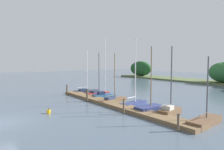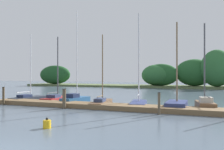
{
  "view_description": "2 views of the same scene",
  "coord_description": "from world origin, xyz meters",
  "px_view_note": "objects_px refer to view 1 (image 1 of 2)",
  "views": [
    {
      "loc": [
        18.03,
        -2.1,
        5.02
      ],
      "look_at": [
        -3.39,
        13.87,
        3.17
      ],
      "focal_mm": 31.98,
      "sensor_mm": 36.0,
      "label": 1
    },
    {
      "loc": [
        6.0,
        -4.7,
        2.52
      ],
      "look_at": [
        -0.59,
        12.76,
        2.56
      ],
      "focal_mm": 36.22,
      "sensor_mm": 36.0,
      "label": 2
    }
  ],
  "objects_px": {
    "mooring_piling_1": "(87,96)",
    "mooring_piling_3": "(178,123)",
    "sailboat_3": "(114,99)",
    "sailboat_5": "(150,108)",
    "sailboat_0": "(86,91)",
    "channel_buoy_0": "(49,112)",
    "mooring_piling_2": "(124,106)",
    "mooring_piling_0": "(67,90)",
    "sailboat_6": "(170,110)",
    "sailboat_7": "(206,121)",
    "sailboat_1": "(98,93)",
    "sailboat_4": "(135,102)",
    "sailboat_2": "(104,95)"
  },
  "relations": [
    {
      "from": "mooring_piling_0",
      "to": "sailboat_0",
      "type": "bearing_deg",
      "value": 93.29
    },
    {
      "from": "mooring_piling_1",
      "to": "sailboat_6",
      "type": "bearing_deg",
      "value": 17.53
    },
    {
      "from": "sailboat_4",
      "to": "sailboat_7",
      "type": "distance_m",
      "value": 8.55
    },
    {
      "from": "sailboat_5",
      "to": "mooring_piling_3",
      "type": "bearing_deg",
      "value": -116.25
    },
    {
      "from": "sailboat_5",
      "to": "sailboat_6",
      "type": "bearing_deg",
      "value": -72.44
    },
    {
      "from": "sailboat_0",
      "to": "sailboat_6",
      "type": "bearing_deg",
      "value": -82.47
    },
    {
      "from": "mooring_piling_1",
      "to": "mooring_piling_2",
      "type": "xyz_separation_m",
      "value": [
        7.18,
        -0.13,
        -0.04
      ]
    },
    {
      "from": "sailboat_4",
      "to": "mooring_piling_1",
      "type": "xyz_separation_m",
      "value": [
        -4.97,
        -3.36,
        0.36
      ]
    },
    {
      "from": "mooring_piling_0",
      "to": "mooring_piling_2",
      "type": "height_order",
      "value": "mooring_piling_0"
    },
    {
      "from": "mooring_piling_0",
      "to": "channel_buoy_0",
      "type": "bearing_deg",
      "value": -33.37
    },
    {
      "from": "sailboat_6",
      "to": "mooring_piling_2",
      "type": "height_order",
      "value": "sailboat_6"
    },
    {
      "from": "sailboat_2",
      "to": "sailboat_0",
      "type": "bearing_deg",
      "value": 97.32
    },
    {
      "from": "mooring_piling_2",
      "to": "sailboat_3",
      "type": "bearing_deg",
      "value": 152.38
    },
    {
      "from": "sailboat_2",
      "to": "sailboat_5",
      "type": "distance_m",
      "value": 8.79
    },
    {
      "from": "sailboat_6",
      "to": "mooring_piling_1",
      "type": "distance_m",
      "value": 10.5
    },
    {
      "from": "sailboat_4",
      "to": "sailboat_7",
      "type": "xyz_separation_m",
      "value": [
        8.54,
        -0.31,
        -0.08
      ]
    },
    {
      "from": "sailboat_0",
      "to": "sailboat_5",
      "type": "height_order",
      "value": "sailboat_0"
    },
    {
      "from": "mooring_piling_0",
      "to": "mooring_piling_1",
      "type": "bearing_deg",
      "value": -0.0
    },
    {
      "from": "sailboat_1",
      "to": "mooring_piling_1",
      "type": "relative_size",
      "value": 4.13
    },
    {
      "from": "mooring_piling_1",
      "to": "mooring_piling_3",
      "type": "relative_size",
      "value": 1.2
    },
    {
      "from": "sailboat_3",
      "to": "mooring_piling_1",
      "type": "relative_size",
      "value": 3.94
    },
    {
      "from": "sailboat_0",
      "to": "channel_buoy_0",
      "type": "relative_size",
      "value": 13.0
    },
    {
      "from": "sailboat_0",
      "to": "mooring_piling_1",
      "type": "height_order",
      "value": "sailboat_0"
    },
    {
      "from": "sailboat_2",
      "to": "mooring_piling_1",
      "type": "xyz_separation_m",
      "value": [
        0.72,
        -3.06,
        0.34
      ]
    },
    {
      "from": "sailboat_2",
      "to": "channel_buoy_0",
      "type": "relative_size",
      "value": 16.37
    },
    {
      "from": "sailboat_7",
      "to": "mooring_piling_1",
      "type": "xyz_separation_m",
      "value": [
        -13.52,
        -3.05,
        0.44
      ]
    },
    {
      "from": "sailboat_7",
      "to": "sailboat_5",
      "type": "bearing_deg",
      "value": 90.38
    },
    {
      "from": "sailboat_4",
      "to": "sailboat_6",
      "type": "distance_m",
      "value": 5.04
    },
    {
      "from": "mooring_piling_0",
      "to": "mooring_piling_1",
      "type": "relative_size",
      "value": 1.02
    },
    {
      "from": "mooring_piling_2",
      "to": "mooring_piling_3",
      "type": "distance_m",
      "value": 5.97
    },
    {
      "from": "sailboat_0",
      "to": "sailboat_3",
      "type": "relative_size",
      "value": 1.11
    },
    {
      "from": "sailboat_3",
      "to": "channel_buoy_0",
      "type": "xyz_separation_m",
      "value": [
        0.75,
        -8.38,
        -0.12
      ]
    },
    {
      "from": "sailboat_0",
      "to": "channel_buoy_0",
      "type": "bearing_deg",
      "value": -127.26
    },
    {
      "from": "sailboat_5",
      "to": "sailboat_6",
      "type": "height_order",
      "value": "sailboat_5"
    },
    {
      "from": "mooring_piling_1",
      "to": "channel_buoy_0",
      "type": "bearing_deg",
      "value": -64.52
    },
    {
      "from": "mooring_piling_2",
      "to": "sailboat_2",
      "type": "bearing_deg",
      "value": 158.03
    },
    {
      "from": "mooring_piling_1",
      "to": "mooring_piling_3",
      "type": "xyz_separation_m",
      "value": [
        13.15,
        -0.06,
        -0.13
      ]
    },
    {
      "from": "sailboat_1",
      "to": "mooring_piling_1",
      "type": "bearing_deg",
      "value": -140.37
    },
    {
      "from": "sailboat_4",
      "to": "sailboat_7",
      "type": "bearing_deg",
      "value": -101.52
    },
    {
      "from": "sailboat_4",
      "to": "sailboat_5",
      "type": "bearing_deg",
      "value": -113.4
    },
    {
      "from": "sailboat_4",
      "to": "mooring_piling_2",
      "type": "distance_m",
      "value": 4.14
    },
    {
      "from": "sailboat_3",
      "to": "channel_buoy_0",
      "type": "bearing_deg",
      "value": 176.53
    },
    {
      "from": "sailboat_0",
      "to": "mooring_piling_0",
      "type": "height_order",
      "value": "sailboat_0"
    },
    {
      "from": "sailboat_3",
      "to": "sailboat_5",
      "type": "bearing_deg",
      "value": -98.38
    },
    {
      "from": "sailboat_3",
      "to": "sailboat_5",
      "type": "relative_size",
      "value": 0.92
    },
    {
      "from": "sailboat_6",
      "to": "sailboat_7",
      "type": "height_order",
      "value": "sailboat_6"
    },
    {
      "from": "sailboat_5",
      "to": "mooring_piling_3",
      "type": "height_order",
      "value": "sailboat_5"
    },
    {
      "from": "mooring_piling_1",
      "to": "sailboat_1",
      "type": "bearing_deg",
      "value": 130.92
    },
    {
      "from": "sailboat_7",
      "to": "mooring_piling_0",
      "type": "xyz_separation_m",
      "value": [
        -19.57,
        -3.05,
        0.45
      ]
    },
    {
      "from": "mooring_piling_3",
      "to": "channel_buoy_0",
      "type": "xyz_separation_m",
      "value": [
        -10.38,
        -5.75,
        -0.44
      ]
    }
  ]
}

